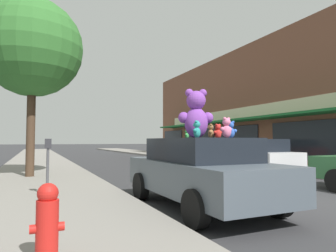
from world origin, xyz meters
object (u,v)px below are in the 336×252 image
(street_tree, at_px, (33,48))
(teddy_bear_blue, at_px, (231,130))
(teddy_bear_teal, at_px, (197,130))
(parked_car_far_right, at_px, (182,150))
(teddy_bear_green, at_px, (187,134))
(teddy_bear_pink, at_px, (227,128))
(parked_car_far_center, at_px, (246,154))
(teddy_bear_giant, at_px, (196,114))
(teddy_bear_brown, at_px, (211,131))
(teddy_bear_red, at_px, (218,131))
(plush_art_car, at_px, (200,171))
(parking_meter, at_px, (48,159))
(fire_hydrant, at_px, (47,222))
(teddy_bear_black, at_px, (212,132))

(street_tree, bearing_deg, teddy_bear_blue, -59.06)
(teddy_bear_teal, bearing_deg, parked_car_far_right, -156.95)
(teddy_bear_green, relative_size, teddy_bear_pink, 0.57)
(parked_car_far_center, height_order, street_tree, street_tree)
(teddy_bear_giant, xyz_separation_m, teddy_bear_blue, (0.67, -0.25, -0.31))
(teddy_bear_brown, bearing_deg, teddy_bear_pink, 53.59)
(teddy_bear_teal, bearing_deg, teddy_bear_red, 177.13)
(plush_art_car, relative_size, teddy_bear_green, 18.58)
(teddy_bear_blue, relative_size, parking_meter, 0.28)
(teddy_bear_giant, relative_size, parked_car_far_right, 0.22)
(teddy_bear_green, distance_m, teddy_bear_pink, 1.63)
(teddy_bear_green, height_order, teddy_bear_pink, teddy_bear_pink)
(parked_car_far_right, height_order, fire_hydrant, parked_car_far_right)
(plush_art_car, distance_m, parking_meter, 3.43)
(parked_car_far_right, relative_size, fire_hydrant, 5.91)
(teddy_bear_pink, xyz_separation_m, parked_car_far_right, (4.91, 11.68, -0.80))
(fire_hydrant, distance_m, parking_meter, 4.01)
(fire_hydrant, bearing_deg, plush_art_car, 34.96)
(teddy_bear_green, xyz_separation_m, fire_hydrant, (-3.15, -2.99, -0.99))
(teddy_bear_brown, xyz_separation_m, fire_hydrant, (-2.99, -1.67, -1.01))
(teddy_bear_teal, relative_size, parked_car_far_center, 0.07)
(fire_hydrant, bearing_deg, teddy_bear_brown, 29.24)
(teddy_bear_green, distance_m, teddy_bear_brown, 1.32)
(teddy_bear_giant, relative_size, teddy_bear_black, 3.50)
(teddy_bear_brown, relative_size, parked_car_far_right, 0.06)
(teddy_bear_teal, bearing_deg, plush_art_car, -167.36)
(plush_art_car, bearing_deg, teddy_bear_teal, -126.29)
(teddy_bear_red, height_order, parked_car_far_right, teddy_bear_red)
(teddy_bear_black, distance_m, fire_hydrant, 4.45)
(teddy_bear_brown, distance_m, parked_car_far_right, 12.46)
(teddy_bear_giant, bearing_deg, parked_car_far_right, -97.95)
(parked_car_far_right, bearing_deg, teddy_bear_blue, -111.84)
(teddy_bear_teal, distance_m, street_tree, 7.77)
(teddy_bear_blue, height_order, parked_car_far_center, teddy_bear_blue)
(teddy_bear_teal, bearing_deg, fire_hydrant, -10.43)
(teddy_bear_green, bearing_deg, teddy_bear_blue, 58.53)
(parking_meter, bearing_deg, teddy_bear_blue, -33.16)
(parked_car_far_right, bearing_deg, fire_hydrant, -121.67)
(plush_art_car, relative_size, teddy_bear_blue, 11.68)
(teddy_bear_giant, relative_size, teddy_bear_blue, 2.84)
(plush_art_car, relative_size, teddy_bear_giant, 4.11)
(plush_art_car, bearing_deg, parked_car_far_center, 43.30)
(parked_car_far_center, distance_m, street_tree, 9.24)
(plush_art_car, bearing_deg, teddy_bear_red, 25.14)
(teddy_bear_pink, bearing_deg, teddy_bear_brown, -78.98)
(teddy_bear_green, xyz_separation_m, street_tree, (-3.43, 5.14, 3.11))
(teddy_bear_black, bearing_deg, parked_car_far_center, -98.67)
(teddy_bear_pink, bearing_deg, parked_car_far_center, -145.26)
(teddy_bear_teal, distance_m, fire_hydrant, 3.26)
(teddy_bear_blue, bearing_deg, teddy_bear_brown, 45.33)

